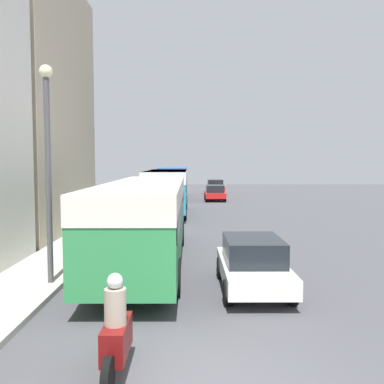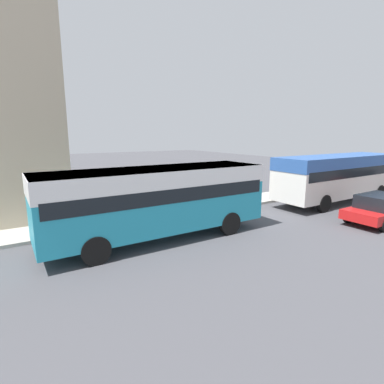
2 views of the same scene
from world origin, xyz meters
name	(u,v)px [view 2 (image 2 of 2)]	position (x,y,z in m)	size (l,w,h in m)	color
bus_following	(157,193)	(-1.95, 22.11, 1.92)	(2.66, 9.29, 2.95)	teal
bus_third_in_line	(338,172)	(-2.01, 34.76, 1.94)	(2.57, 9.59, 2.98)	silver
car_distant	(380,208)	(1.85, 32.25, 0.74)	(1.86, 3.97, 1.41)	red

